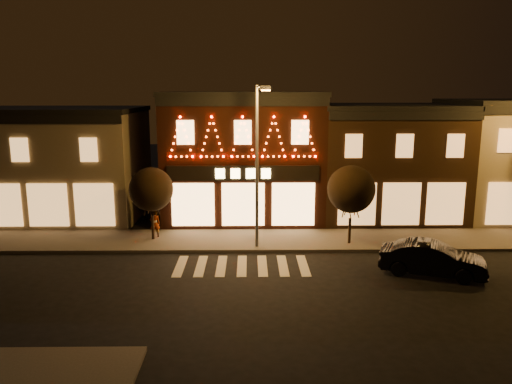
{
  "coord_description": "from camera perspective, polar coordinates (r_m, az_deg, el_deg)",
  "views": [
    {
      "loc": [
        0.38,
        -18.98,
        8.39
      ],
      "look_at": [
        0.69,
        4.0,
        3.68
      ],
      "focal_mm": 34.84,
      "sensor_mm": 36.0,
      "label": 1
    }
  ],
  "objects": [
    {
      "name": "sidewalk_far",
      "position": [
        28.28,
        2.56,
        -5.52
      ],
      "size": [
        44.0,
        4.0,
        0.15
      ],
      "primitive_type": "cube",
      "color": "#47423D",
      "rests_on": "ground"
    },
    {
      "name": "tree_right",
      "position": [
        27.21,
        10.88,
        0.31
      ],
      "size": [
        2.58,
        2.58,
        4.31
      ],
      "rotation": [
        0.0,
        0.0,
        -0.18
      ],
      "color": "black",
      "rests_on": "sidewalk_far"
    },
    {
      "name": "tree_left",
      "position": [
        28.11,
        -11.94,
        0.29
      ],
      "size": [
        2.44,
        2.44,
        4.08
      ],
      "rotation": [
        0.0,
        0.0,
        0.04
      ],
      "color": "black",
      "rests_on": "sidewalk_far"
    },
    {
      "name": "building_left",
      "position": [
        35.9,
        -22.68,
        3.12
      ],
      "size": [
        12.2,
        8.28,
        7.3
      ],
      "color": "#80745B",
      "rests_on": "ground"
    },
    {
      "name": "dark_sedan",
      "position": [
        24.46,
        19.58,
        -7.25
      ],
      "size": [
        4.98,
        3.18,
        1.55
      ],
      "primitive_type": "imported",
      "rotation": [
        0.0,
        0.0,
        1.21
      ],
      "color": "black",
      "rests_on": "ground"
    },
    {
      "name": "building_pulp",
      "position": [
        33.23,
        -1.42,
        4.28
      ],
      "size": [
        10.2,
        8.34,
        8.3
      ],
      "color": "#33140B",
      "rests_on": "ground"
    },
    {
      "name": "building_right_a",
      "position": [
        34.53,
        14.59,
        3.51
      ],
      "size": [
        9.2,
        8.28,
        7.5
      ],
      "color": "#382313",
      "rests_on": "ground"
    },
    {
      "name": "streetlamp_mid",
      "position": [
        25.62,
        0.25,
        4.32
      ],
      "size": [
        0.79,
        1.95,
        8.52
      ],
      "rotation": [
        0.0,
        0.0,
        -0.24
      ],
      "color": "#59595E",
      "rests_on": "sidewalk_far"
    },
    {
      "name": "pedestrian",
      "position": [
        28.94,
        -11.53,
        -3.58
      ],
      "size": [
        0.66,
        0.54,
        1.57
      ],
      "primitive_type": "imported",
      "rotation": [
        0.0,
        0.0,
        3.47
      ],
      "color": "gray",
      "rests_on": "sidewalk_far"
    },
    {
      "name": "ground",
      "position": [
        20.76,
        -1.79,
        -12.26
      ],
      "size": [
        120.0,
        120.0,
        0.0
      ],
      "primitive_type": "plane",
      "color": "black",
      "rests_on": "ground"
    }
  ]
}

